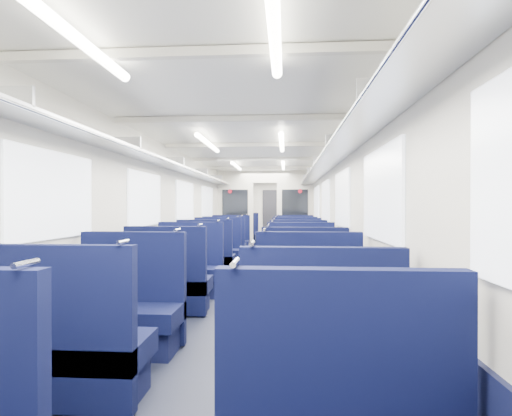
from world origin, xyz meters
TOP-DOWN VIEW (x-y plane):
  - floor at (0.00, 0.00)m, footprint 2.80×18.00m
  - ceiling at (0.00, 0.00)m, footprint 2.80×18.00m
  - wall_left at (-1.40, 0.00)m, footprint 0.02×18.00m
  - dado_left at (-1.39, 0.00)m, footprint 0.03×17.90m
  - wall_right at (1.40, 0.00)m, footprint 0.02×18.00m
  - dado_right at (1.39, 0.00)m, footprint 0.03×17.90m
  - wall_far at (0.00, 9.00)m, footprint 2.80×0.02m
  - luggage_rack_left at (-1.21, 0.00)m, footprint 0.36×17.40m
  - luggage_rack_right at (1.21, 0.00)m, footprint 0.36×17.40m
  - windows at (0.00, -0.46)m, footprint 2.78×15.60m
  - ceiling_fittings at (0.00, -0.26)m, footprint 2.70×16.06m
  - end_door at (0.00, 8.94)m, footprint 0.75×0.06m
  - bulkhead at (-0.00, 3.40)m, footprint 2.80×0.10m
  - seat_4 at (-0.83, -5.96)m, footprint 0.99×0.55m
  - seat_5 at (0.83, -5.98)m, footprint 0.99×0.55m
  - seat_6 at (-0.83, -4.94)m, footprint 0.99×0.55m
  - seat_7 at (0.83, -4.83)m, footprint 0.99×0.55m
  - seat_8 at (-0.83, -3.64)m, footprint 0.99×0.55m
  - seat_9 at (0.83, -3.71)m, footprint 0.99×0.55m
  - seat_10 at (-0.83, -2.59)m, footprint 0.99×0.55m
  - seat_11 at (0.83, -2.62)m, footprint 0.99×0.55m
  - seat_12 at (-0.83, -1.27)m, footprint 0.99×0.55m
  - seat_13 at (0.83, -1.29)m, footprint 0.99×0.55m
  - seat_14 at (-0.83, -0.11)m, footprint 0.99×0.55m
  - seat_15 at (0.83, -0.33)m, footprint 0.99×0.55m
  - seat_16 at (-0.83, 0.96)m, footprint 0.99×0.55m
  - seat_17 at (0.83, 0.88)m, footprint 0.99×0.55m
  - seat_18 at (-0.83, 2.00)m, footprint 0.99×0.55m
  - seat_19 at (0.83, 2.01)m, footprint 0.99×0.55m
  - seat_20 at (-0.83, 4.07)m, footprint 0.99×0.55m
  - seat_21 at (0.83, 4.01)m, footprint 0.99×0.55m
  - seat_22 at (-0.83, 5.37)m, footprint 0.99×0.55m
  - seat_23 at (0.83, 5.29)m, footprint 0.99×0.55m

SIDE VIEW (x-z plane):
  - floor at x=0.00m, z-range -0.01..0.01m
  - seat_4 at x=-0.83m, z-range -0.21..0.90m
  - seat_5 at x=0.83m, z-range -0.21..0.90m
  - seat_6 at x=-0.83m, z-range -0.21..0.90m
  - seat_7 at x=0.83m, z-range -0.21..0.90m
  - seat_8 at x=-0.83m, z-range -0.21..0.90m
  - seat_9 at x=0.83m, z-range -0.21..0.90m
  - seat_10 at x=-0.83m, z-range -0.21..0.90m
  - seat_11 at x=0.83m, z-range -0.21..0.90m
  - seat_12 at x=-0.83m, z-range -0.21..0.90m
  - seat_13 at x=0.83m, z-range -0.21..0.90m
  - seat_14 at x=-0.83m, z-range -0.21..0.90m
  - seat_15 at x=0.83m, z-range -0.21..0.90m
  - seat_16 at x=-0.83m, z-range -0.21..0.90m
  - seat_17 at x=0.83m, z-range -0.21..0.90m
  - seat_18 at x=-0.83m, z-range -0.21..0.90m
  - seat_19 at x=0.83m, z-range -0.21..0.90m
  - seat_20 at x=-0.83m, z-range -0.21..0.90m
  - seat_21 at x=0.83m, z-range -0.21..0.90m
  - seat_22 at x=-0.83m, z-range -0.21..0.90m
  - seat_23 at x=0.83m, z-range -0.21..0.90m
  - dado_left at x=-1.39m, z-range 0.00..0.70m
  - dado_right at x=1.39m, z-range 0.00..0.70m
  - end_door at x=0.00m, z-range 0.00..2.00m
  - wall_left at x=-1.40m, z-range 0.00..2.35m
  - wall_right at x=1.40m, z-range 0.00..2.35m
  - wall_far at x=0.00m, z-range 0.00..2.35m
  - bulkhead at x=0.00m, z-range 0.06..2.41m
  - windows at x=0.00m, z-range 1.04..1.79m
  - luggage_rack_left at x=-1.21m, z-range 1.88..2.06m
  - luggage_rack_right at x=1.21m, z-range 1.88..2.06m
  - ceiling_fittings at x=0.00m, z-range 2.23..2.35m
  - ceiling at x=0.00m, z-range 2.35..2.35m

